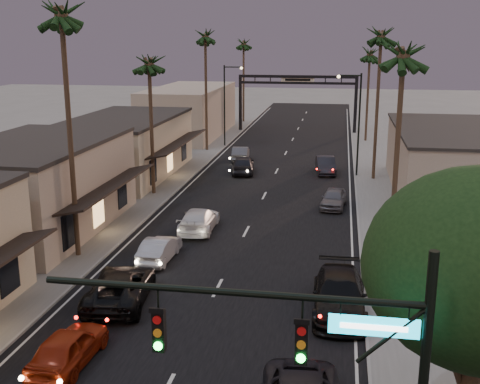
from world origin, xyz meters
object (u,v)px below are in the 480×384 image
(palm_lb, at_px, (61,8))
(arch, at_px, (298,89))
(streetlight_left, at_px, (227,99))
(oncoming_silver, at_px, (159,249))
(palm_ld, at_px, (205,33))
(oncoming_red, at_px, (68,347))
(curbside_black, at_px, (339,295))
(palm_far, at_px, (244,41))
(oncoming_pickup, at_px, (120,286))
(palm_rb, at_px, (381,31))
(streetlight_right, at_px, (356,116))
(palm_rc, at_px, (370,51))
(palm_lc, at_px, (149,58))
(traffic_signal, at_px, (333,364))
(palm_ra, at_px, (404,48))

(palm_lb, bearing_deg, arch, 79.84)
(streetlight_left, bearing_deg, oncoming_silver, -85.20)
(palm_ld, distance_m, oncoming_red, 45.65)
(streetlight_left, relative_size, curbside_black, 1.56)
(palm_far, xyz_separation_m, oncoming_red, (4.23, -66.90, -10.72))
(oncoming_pickup, bearing_deg, arch, -101.59)
(palm_lb, xyz_separation_m, palm_rb, (17.20, 22.00, -0.97))
(streetlight_right, distance_m, palm_rc, 19.75)
(streetlight_left, distance_m, palm_rc, 17.42)
(streetlight_left, relative_size, palm_ld, 0.63)
(palm_far, bearing_deg, palm_lc, -90.41)
(arch, xyz_separation_m, palm_ld, (-8.60, -15.00, 6.88))
(curbside_black, bearing_deg, palm_ld, 109.86)
(streetlight_left, bearing_deg, palm_rb, -42.05)
(traffic_signal, height_order, palm_rc, palm_rc)
(palm_ld, distance_m, palm_ra, 35.47)
(palm_ra, xyz_separation_m, palm_far, (-16.90, 54.00, 0.00))
(arch, relative_size, streetlight_right, 1.69)
(palm_rb, distance_m, oncoming_pickup, 32.29)
(palm_lc, height_order, palm_ra, palm_ra)
(palm_ra, height_order, oncoming_red, palm_ra)
(arch, height_order, palm_rc, palm_rc)
(traffic_signal, xyz_separation_m, curbside_black, (0.21, 13.29, -4.25))
(palm_lc, bearing_deg, streetlight_left, 85.63)
(palm_lc, relative_size, oncoming_red, 2.87)
(curbside_black, bearing_deg, oncoming_pickup, -177.77)
(palm_lc, bearing_deg, palm_rb, 24.94)
(oncoming_red, bearing_deg, oncoming_pickup, -87.31)
(palm_ld, xyz_separation_m, curbside_black, (14.50, -37.71, -11.58))
(arch, xyz_separation_m, oncoming_pickup, (-4.11, -53.30, -4.76))
(oncoming_pickup, bearing_deg, streetlight_left, -93.29)
(palm_ra, height_order, oncoming_silver, palm_ra)
(palm_rb, xyz_separation_m, oncoming_red, (-12.67, -32.90, -11.69))
(arch, bearing_deg, curbside_black, -83.62)
(streetlight_left, distance_m, curbside_black, 42.92)
(palm_ld, bearing_deg, palm_ra, -60.98)
(palm_ra, height_order, oncoming_pickup, palm_ra)
(palm_rc, xyz_separation_m, oncoming_pickup, (-12.71, -47.30, -9.69))
(traffic_signal, distance_m, palm_rb, 40.77)
(palm_far, xyz_separation_m, oncoming_silver, (4.39, -55.80, -10.78))
(palm_lc, relative_size, palm_ld, 0.86)
(streetlight_right, height_order, oncoming_silver, streetlight_right)
(palm_far, bearing_deg, oncoming_red, -86.38)
(palm_lc, bearing_deg, oncoming_silver, -71.24)
(arch, xyz_separation_m, palm_far, (-8.30, 8.00, 5.91))
(palm_ld, bearing_deg, oncoming_pickup, -83.31)
(palm_ld, xyz_separation_m, palm_far, (0.30, 23.00, -0.97))
(oncoming_red, xyz_separation_m, oncoming_silver, (0.15, 11.09, -0.06))
(streetlight_right, height_order, curbside_black, streetlight_right)
(streetlight_left, xyz_separation_m, palm_ra, (15.52, -34.00, 6.11))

